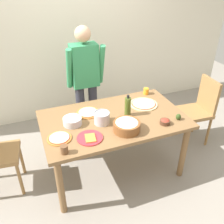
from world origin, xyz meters
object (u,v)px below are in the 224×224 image
(plate_with_slice, at_px, (90,138))
(mixing_bowl_steel, at_px, (72,121))
(person_cook, at_px, (85,79))
(popcorn_bowl, at_px, (127,125))
(olive_oil_bottle, at_px, (128,106))
(dining_table, at_px, (114,125))
(pizza_cooked_on_tray, at_px, (59,138))
(pizza_raw_on_board, at_px, (144,104))
(cup_small_brown, at_px, (64,149))
(steel_pot, at_px, (102,118))
(small_sauce_bowl, at_px, (165,122))
(pizza_second_cooked, at_px, (88,112))
(avocado, at_px, (178,117))
(cup_orange, at_px, (146,91))
(chair_wooden_right, at_px, (199,108))

(plate_with_slice, height_order, mixing_bowl_steel, mixing_bowl_steel)
(plate_with_slice, bearing_deg, person_cook, 75.90)
(popcorn_bowl, xyz_separation_m, mixing_bowl_steel, (-0.49, 0.31, -0.02))
(olive_oil_bottle, bearing_deg, dining_table, 179.97)
(olive_oil_bottle, bearing_deg, pizza_cooked_on_tray, -168.84)
(pizza_raw_on_board, relative_size, cup_small_brown, 3.95)
(person_cook, relative_size, plate_with_slice, 6.23)
(olive_oil_bottle, distance_m, steel_pot, 0.33)
(pizza_raw_on_board, xyz_separation_m, small_sauce_bowl, (0.02, -0.45, 0.02))
(dining_table, bearing_deg, pizza_second_cooked, 139.60)
(dining_table, xyz_separation_m, olive_oil_bottle, (0.17, -0.00, 0.20))
(avocado, bearing_deg, mixing_bowl_steel, 163.28)
(small_sauce_bowl, relative_size, cup_orange, 1.29)
(person_cook, distance_m, chair_wooden_right, 1.60)
(small_sauce_bowl, xyz_separation_m, cup_orange, (0.14, 0.70, 0.01))
(pizza_raw_on_board, bearing_deg, cup_orange, 56.64)
(dining_table, distance_m, avocado, 0.73)
(person_cook, bearing_deg, pizza_raw_on_board, -47.75)
(person_cook, distance_m, popcorn_bowl, 1.04)
(pizza_raw_on_board, height_order, popcorn_bowl, popcorn_bowl)
(person_cook, distance_m, steel_pot, 0.81)
(dining_table, height_order, avocado, avocado)
(dining_table, bearing_deg, mixing_bowl_steel, 174.34)
(chair_wooden_right, relative_size, small_sauce_bowl, 8.64)
(pizza_cooked_on_tray, height_order, plate_with_slice, plate_with_slice)
(pizza_raw_on_board, height_order, mixing_bowl_steel, mixing_bowl_steel)
(person_cook, relative_size, pizza_cooked_on_tray, 6.73)
(pizza_cooked_on_tray, bearing_deg, avocado, -5.68)
(pizza_raw_on_board, relative_size, olive_oil_bottle, 1.31)
(popcorn_bowl, bearing_deg, cup_orange, 48.84)
(small_sauce_bowl, xyz_separation_m, olive_oil_bottle, (-0.30, 0.31, 0.08))
(mixing_bowl_steel, bearing_deg, steel_pot, -16.54)
(dining_table, relative_size, pizza_second_cooked, 6.02)
(dining_table, xyz_separation_m, popcorn_bowl, (0.04, -0.27, 0.15))
(chair_wooden_right, xyz_separation_m, pizza_second_cooked, (-1.56, 0.07, 0.23))
(mixing_bowl_steel, distance_m, avocado, 1.16)
(pizza_second_cooked, bearing_deg, plate_with_slice, -104.28)
(popcorn_bowl, height_order, small_sauce_bowl, popcorn_bowl)
(steel_pot, xyz_separation_m, cup_orange, (0.77, 0.43, -0.02))
(steel_pot, height_order, cup_orange, steel_pot)
(person_cook, relative_size, small_sauce_bowl, 14.73)
(mixing_bowl_steel, bearing_deg, dining_table, -5.66)
(small_sauce_bowl, xyz_separation_m, avocado, (0.18, 0.02, 0.01))
(popcorn_bowl, relative_size, mixing_bowl_steel, 1.40)
(person_cook, xyz_separation_m, small_sauce_bowl, (0.57, -1.06, -0.15))
(cup_small_brown, bearing_deg, mixing_bowl_steel, 67.61)
(steel_pot, relative_size, avocado, 2.48)
(pizza_second_cooked, relative_size, cup_small_brown, 3.13)
(chair_wooden_right, bearing_deg, plate_with_slice, -166.64)
(dining_table, bearing_deg, small_sauce_bowl, -33.01)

